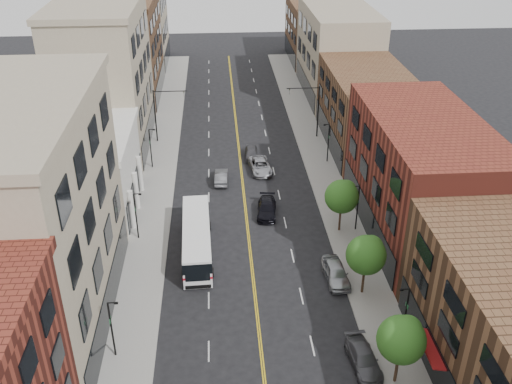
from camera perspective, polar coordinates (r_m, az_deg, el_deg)
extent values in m
cube|color=gray|center=(67.67, -9.83, 0.60)|extent=(4.00, 110.00, 0.15)
cube|color=gray|center=(68.47, 7.05, 1.18)|extent=(4.00, 110.00, 0.15)
cube|color=gray|center=(46.01, -21.64, -2.92)|extent=(10.00, 22.00, 18.00)
cube|color=silver|center=(63.55, -16.69, 1.78)|extent=(10.00, 14.00, 8.00)
cube|color=gray|center=(77.19, -14.88, 10.87)|extent=(10.00, 20.00, 18.00)
cube|color=brown|center=(96.56, -12.88, 13.72)|extent=(10.00, 20.00, 15.00)
cube|color=gray|center=(113.39, -11.84, 17.33)|extent=(10.00, 16.00, 20.00)
cube|color=maroon|center=(58.22, 16.13, 1.51)|extent=(10.00, 22.00, 12.00)
cube|color=brown|center=(76.91, 11.10, 8.07)|extent=(10.00, 20.00, 10.00)
cube|color=gray|center=(95.74, 8.12, 13.71)|extent=(10.00, 22.00, 14.00)
cube|color=brown|center=(115.14, 6.05, 15.63)|extent=(10.00, 18.00, 11.00)
cylinder|color=black|center=(43.23, 13.88, -16.70)|extent=(0.22, 0.22, 2.50)
sphere|color=#27611B|center=(41.42, 14.32, -14.12)|extent=(3.40, 3.40, 3.40)
sphere|color=#27611B|center=(41.51, 14.92, -13.16)|extent=(2.04, 2.04, 2.04)
cylinder|color=black|center=(50.36, 10.67, -8.67)|extent=(0.22, 0.22, 2.50)
sphere|color=#27611B|center=(48.81, 10.95, -6.21)|extent=(3.40, 3.40, 3.40)
sphere|color=#27611B|center=(48.97, 11.46, -5.42)|extent=(2.04, 2.04, 2.04)
cylinder|color=black|center=(58.34, 8.38, -2.72)|extent=(0.22, 0.22, 2.50)
sphere|color=#27611B|center=(57.01, 8.57, -0.45)|extent=(3.40, 3.40, 3.40)
sphere|color=#27611B|center=(57.21, 9.01, 0.21)|extent=(2.04, 2.04, 2.04)
cylinder|color=black|center=(44.29, -14.23, -13.19)|extent=(0.14, 0.14, 5.00)
cylinder|color=black|center=(42.63, -14.16, -10.69)|extent=(0.70, 0.10, 0.10)
cube|color=black|center=(42.61, -13.82, -10.74)|extent=(0.28, 0.14, 0.14)
cube|color=#19592D|center=(43.71, -14.37, -12.31)|extent=(0.04, 0.55, 0.35)
cylinder|color=black|center=(57.04, -11.90, -2.39)|extent=(0.14, 0.14, 5.00)
cylinder|color=black|center=(55.76, -11.80, -0.18)|extent=(0.70, 0.10, 0.10)
cube|color=black|center=(55.75, -11.54, -0.22)|extent=(0.28, 0.14, 0.14)
cube|color=#19592D|center=(56.59, -11.99, -1.61)|extent=(0.04, 0.55, 0.35)
cylinder|color=black|center=(71.12, -10.49, 4.31)|extent=(0.14, 0.14, 5.00)
cylinder|color=black|center=(70.09, -10.38, 6.18)|extent=(0.70, 0.10, 0.10)
cube|color=black|center=(70.08, -10.18, 6.15)|extent=(0.28, 0.14, 0.14)
cube|color=#19592D|center=(70.75, -10.55, 4.97)|extent=(0.04, 0.55, 0.35)
cylinder|color=black|center=(45.62, 14.72, -11.81)|extent=(0.14, 0.14, 5.00)
cylinder|color=black|center=(43.96, 14.68, -9.37)|extent=(0.70, 0.10, 0.10)
cube|color=black|center=(43.92, 14.36, -9.45)|extent=(0.28, 0.14, 0.14)
cube|color=#19592D|center=(45.05, 14.86, -10.94)|extent=(0.04, 0.55, 0.35)
cylinder|color=black|center=(58.08, 10.11, -1.59)|extent=(0.14, 0.14, 5.00)
cylinder|color=black|center=(56.78, 9.98, 0.57)|extent=(0.70, 0.10, 0.10)
cube|color=black|center=(56.75, 9.73, 0.52)|extent=(0.28, 0.14, 0.14)
cube|color=#19592D|center=(57.63, 10.18, -0.82)|extent=(0.04, 0.55, 0.35)
cylinder|color=black|center=(71.95, 7.24, 4.88)|extent=(0.14, 0.14, 5.00)
cylinder|color=black|center=(70.91, 7.08, 6.71)|extent=(0.70, 0.10, 0.10)
cube|color=black|center=(70.88, 6.88, 6.67)|extent=(0.28, 0.14, 0.14)
cube|color=#19592D|center=(71.59, 7.28, 5.53)|extent=(0.04, 0.55, 0.35)
cylinder|color=black|center=(78.03, -10.04, 7.49)|extent=(0.18, 0.18, 7.20)
cylinder|color=black|center=(76.67, -8.60, 9.93)|extent=(4.40, 0.12, 0.12)
imported|color=black|center=(76.68, -7.22, 9.71)|extent=(0.15, 0.18, 0.90)
cylinder|color=black|center=(78.79, 6.22, 7.98)|extent=(0.18, 0.18, 7.20)
cylinder|color=black|center=(77.29, 4.72, 10.31)|extent=(4.40, 0.12, 0.12)
imported|color=black|center=(77.17, 3.37, 10.02)|extent=(0.15, 0.18, 0.90)
cube|color=white|center=(54.68, -5.95, -4.65)|extent=(2.90, 11.78, 2.83)
cube|color=black|center=(54.31, -5.98, -4.04)|extent=(2.94, 11.82, 1.02)
cube|color=#B70D1C|center=(54.85, -5.93, -4.90)|extent=(2.94, 11.82, 0.21)
cube|color=black|center=(49.74, -5.87, -8.14)|extent=(2.15, 0.13, 1.56)
cylinder|color=black|center=(52.19, -7.25, -8.12)|extent=(0.30, 0.94, 0.94)
cylinder|color=black|center=(52.14, -4.40, -7.98)|extent=(0.30, 0.94, 0.94)
cylinder|color=black|center=(58.62, -7.20, -3.53)|extent=(0.30, 0.94, 0.94)
cylinder|color=black|center=(58.57, -4.68, -3.41)|extent=(0.30, 0.94, 0.94)
imported|color=#4B4B50|center=(44.41, 10.69, -16.06)|extent=(2.29, 4.82, 1.36)
imported|color=#A7ABAF|center=(51.84, 7.98, -7.99)|extent=(2.19, 4.89, 1.63)
imported|color=#4E4F53|center=(67.48, -3.50, 1.52)|extent=(1.64, 4.28, 1.39)
imported|color=black|center=(60.92, 1.08, -1.67)|extent=(2.52, 5.06, 1.41)
imported|color=#A3A5AB|center=(69.89, 0.44, 2.63)|extent=(2.95, 5.49, 1.47)
imported|color=#454449|center=(73.39, -0.46, 3.94)|extent=(1.79, 4.14, 1.39)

